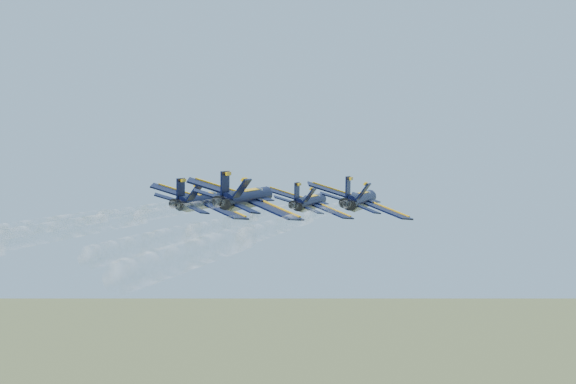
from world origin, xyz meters
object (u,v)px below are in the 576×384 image
at_px(jet_lead, 310,202).
at_px(jet_right, 360,200).
at_px(jet_slot, 248,198).
at_px(jet_left, 202,201).

distance_m(jet_lead, jet_right, 17.14).
xyz_separation_m(jet_right, jet_slot, (-6.41, -14.91, 0.00)).
xyz_separation_m(jet_lead, jet_slot, (5.83, -26.91, 0.00)).
height_order(jet_left, jet_slot, same).
bearing_deg(jet_lead, jet_right, -57.15).
bearing_deg(jet_right, jet_left, -178.91).
distance_m(jet_lead, jet_left, 17.84).
bearing_deg(jet_left, jet_slot, -52.57).
relative_size(jet_left, jet_right, 1.00).
distance_m(jet_left, jet_right, 19.31).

